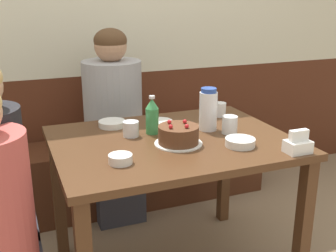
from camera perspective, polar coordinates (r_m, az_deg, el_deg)
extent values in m
cube|color=#4C2314|center=(3.07, -6.84, -1.05)|extent=(4.80, 0.04, 0.89)
cube|color=#472314|center=(2.95, -5.58, -6.20)|extent=(1.97, 0.38, 0.47)
cube|color=#4C2D19|center=(2.03, 0.55, -2.21)|extent=(1.13, 0.87, 0.03)
cube|color=#4C2D19|center=(2.14, 17.83, -13.12)|extent=(0.06, 0.06, 0.72)
cube|color=#4C2D19|center=(2.42, -14.58, -9.16)|extent=(0.06, 0.06, 0.72)
cube|color=#4C2D19|center=(2.70, 7.64, -5.71)|extent=(0.06, 0.06, 0.72)
cylinder|color=white|center=(1.96, 1.33, -2.39)|extent=(0.22, 0.22, 0.01)
cylinder|color=#56331E|center=(1.94, 1.34, -1.16)|extent=(0.19, 0.19, 0.08)
sphere|color=red|center=(1.96, 0.19, 0.57)|extent=(0.02, 0.02, 0.02)
sphere|color=red|center=(1.89, 0.37, -0.08)|extent=(0.02, 0.02, 0.02)
sphere|color=red|center=(1.90, 2.55, -0.03)|extent=(0.02, 0.02, 0.02)
sphere|color=red|center=(1.97, 2.29, 0.62)|extent=(0.02, 0.02, 0.02)
cylinder|color=white|center=(2.14, 5.46, 2.01)|extent=(0.09, 0.09, 0.20)
cylinder|color=#28479E|center=(2.12, 5.55, 4.85)|extent=(0.08, 0.08, 0.02)
cylinder|color=#388E4C|center=(2.09, -2.16, 0.69)|extent=(0.06, 0.06, 0.13)
cone|color=#388E4C|center=(2.06, -2.19, 3.06)|extent=(0.06, 0.06, 0.05)
cylinder|color=silver|center=(2.06, -2.20, 3.93)|extent=(0.03, 0.03, 0.01)
cube|color=white|center=(1.93, 17.15, -2.69)|extent=(0.11, 0.08, 0.05)
cube|color=white|center=(1.92, 17.29, -1.22)|extent=(0.09, 0.03, 0.05)
cylinder|color=white|center=(1.75, -6.46, -4.46)|extent=(0.10, 0.10, 0.04)
cylinder|color=white|center=(2.23, -7.58, 0.32)|extent=(0.14, 0.14, 0.03)
cylinder|color=white|center=(2.22, -1.08, 0.40)|extent=(0.13, 0.13, 0.03)
cylinder|color=white|center=(1.96, 9.75, -2.18)|extent=(0.14, 0.14, 0.04)
cylinder|color=silver|center=(2.12, 8.36, 0.16)|extent=(0.08, 0.08, 0.09)
cylinder|color=silver|center=(2.40, 7.04, 2.23)|extent=(0.07, 0.07, 0.08)
cylinder|color=silver|center=(2.06, -5.05, -0.39)|extent=(0.08, 0.08, 0.07)
cube|color=#33333D|center=(2.81, -7.03, -7.73)|extent=(0.30, 0.34, 0.45)
cylinder|color=#99999E|center=(2.63, -7.45, 2.47)|extent=(0.36, 0.36, 0.58)
sphere|color=#A87A5B|center=(2.56, -7.80, 10.66)|extent=(0.19, 0.19, 0.19)
ellipsoid|color=#4C331E|center=(2.55, -7.83, 11.41)|extent=(0.20, 0.20, 0.14)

